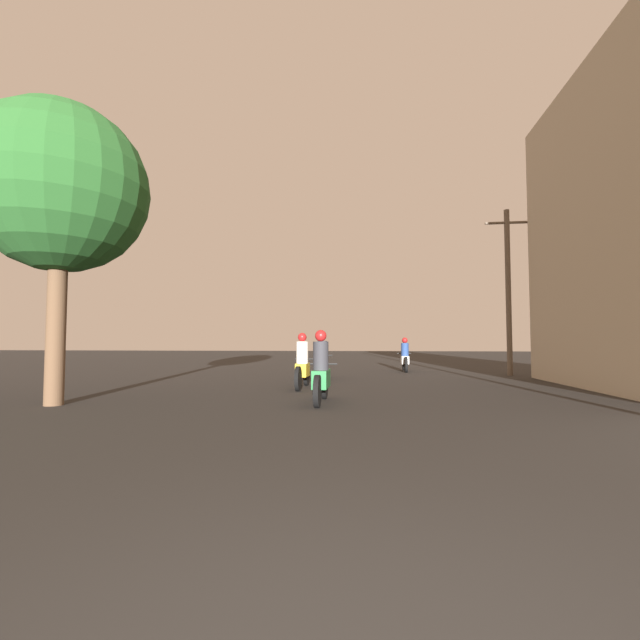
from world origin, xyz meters
TOP-DOWN VIEW (x-y plane):
  - motorcycle_green at (-1.06, 7.65)m, footprint 0.60×1.92m
  - motorcycle_yellow at (-1.89, 10.42)m, footprint 0.60×2.08m
  - motorcycle_black at (-1.69, 13.43)m, footprint 0.60×1.93m
  - motorcycle_white at (1.41, 17.52)m, footprint 0.60×1.91m
  - utility_pole_far at (5.17, 15.73)m, footprint 1.60×0.20m
  - street_tree at (-6.31, 6.71)m, footprint 3.44×3.44m

SIDE VIEW (x-z plane):
  - motorcycle_white at x=1.41m, z-range -0.14..1.32m
  - motorcycle_green at x=-1.06m, z-range -0.15..1.36m
  - motorcycle_yellow at x=-1.89m, z-range -0.14..1.37m
  - motorcycle_black at x=-1.69m, z-range -0.15..1.39m
  - utility_pole_far at x=5.17m, z-range 0.16..6.49m
  - street_tree at x=-6.31m, z-range 1.31..7.43m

